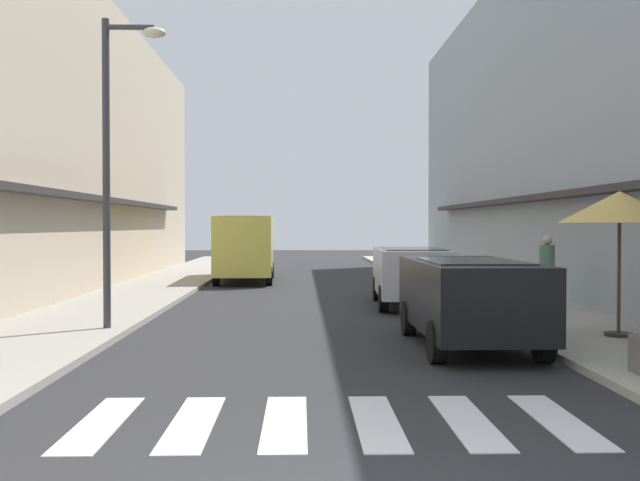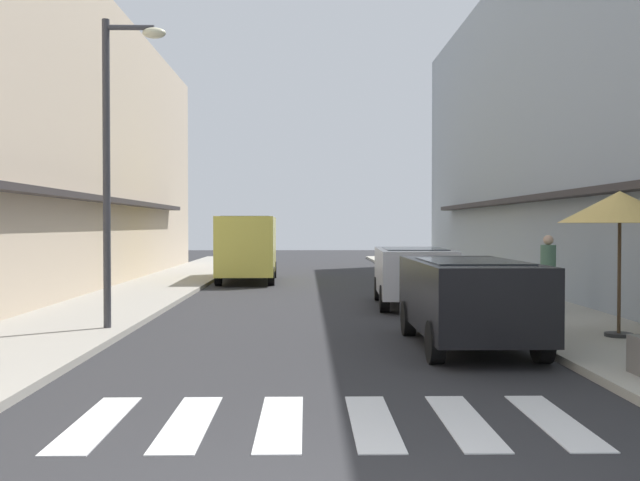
% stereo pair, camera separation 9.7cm
% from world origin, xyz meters
% --- Properties ---
extents(ground_plane, '(82.13, 82.13, 0.00)m').
position_xyz_m(ground_plane, '(0.00, 14.93, 0.00)').
color(ground_plane, '#2B2B2D').
extents(sidewalk_left, '(2.84, 52.26, 0.12)m').
position_xyz_m(sidewalk_left, '(-4.96, 14.93, 0.06)').
color(sidewalk_left, '#9E998E').
rests_on(sidewalk_left, ground_plane).
extents(sidewalk_right, '(2.84, 52.26, 0.12)m').
position_xyz_m(sidewalk_right, '(4.96, 14.93, 0.06)').
color(sidewalk_right, '#ADA899').
rests_on(sidewalk_right, ground_plane).
extents(building_row_right, '(5.50, 35.60, 10.57)m').
position_xyz_m(building_row_right, '(8.87, 15.80, 5.28)').
color(building_row_right, '#939EA8').
rests_on(building_row_right, ground_plane).
extents(crosswalk, '(5.20, 2.20, 0.01)m').
position_xyz_m(crosswalk, '(-0.00, 2.58, 0.01)').
color(crosswalk, silver).
rests_on(crosswalk, ground_plane).
extents(parked_car_near, '(1.82, 4.27, 1.47)m').
position_xyz_m(parked_car_near, '(2.49, 7.17, 0.92)').
color(parked_car_near, black).
rests_on(parked_car_near, ground_plane).
extents(parked_car_mid, '(1.98, 4.32, 1.47)m').
position_xyz_m(parked_car_mid, '(2.49, 13.52, 0.92)').
color(parked_car_mid, silver).
rests_on(parked_car_mid, ground_plane).
extents(delivery_van, '(2.11, 5.44, 2.37)m').
position_xyz_m(delivery_van, '(-2.34, 21.77, 1.41)').
color(delivery_van, '#D8CC4C').
rests_on(delivery_van, ground_plane).
extents(street_lamp, '(1.19, 0.28, 5.77)m').
position_xyz_m(street_lamp, '(-3.77, 8.88, 3.61)').
color(street_lamp, '#38383D').
rests_on(street_lamp, sidewalk_left).
extents(cafe_umbrella, '(2.07, 2.07, 2.52)m').
position_xyz_m(cafe_umbrella, '(5.20, 7.62, 2.35)').
color(cafe_umbrella, '#262626').
rests_on(cafe_umbrella, sidewalk_right).
extents(pedestrian_walking_near, '(0.34, 0.34, 1.71)m').
position_xyz_m(pedestrian_walking_near, '(5.22, 11.40, 1.02)').
color(pedestrian_walking_near, '#282B33').
rests_on(pedestrian_walking_near, sidewalk_right).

